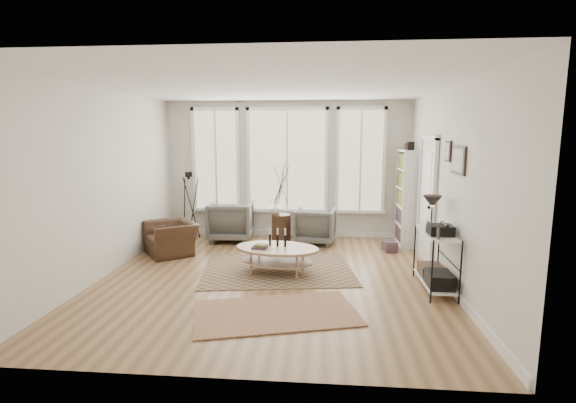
# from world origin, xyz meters

# --- Properties ---
(room) EXTENTS (5.50, 5.54, 2.90)m
(room) POSITION_xyz_m (0.02, 0.03, 1.43)
(room) COLOR #977047
(room) RESTS_ON ground
(bay_window) EXTENTS (4.14, 0.12, 2.24)m
(bay_window) POSITION_xyz_m (0.00, 2.71, 1.61)
(bay_window) COLOR tan
(bay_window) RESTS_ON ground
(door) EXTENTS (0.09, 1.06, 2.22)m
(door) POSITION_xyz_m (2.57, 1.15, 1.12)
(door) COLOR silver
(door) RESTS_ON ground
(bookcase) EXTENTS (0.31, 0.85, 2.06)m
(bookcase) POSITION_xyz_m (2.44, 2.23, 0.96)
(bookcase) COLOR white
(bookcase) RESTS_ON ground
(low_shelf) EXTENTS (0.38, 1.08, 1.30)m
(low_shelf) POSITION_xyz_m (2.38, -0.30, 0.51)
(low_shelf) COLOR white
(low_shelf) RESTS_ON ground
(wall_art) EXTENTS (0.04, 0.88, 0.44)m
(wall_art) POSITION_xyz_m (2.58, -0.27, 1.88)
(wall_art) COLOR black
(wall_art) RESTS_ON ground
(rug_main) EXTENTS (2.64, 2.13, 0.01)m
(rug_main) POSITION_xyz_m (0.05, 0.37, 0.01)
(rug_main) COLOR brown
(rug_main) RESTS_ON ground
(rug_runner) EXTENTS (2.20, 1.58, 0.01)m
(rug_runner) POSITION_xyz_m (0.22, -1.32, 0.01)
(rug_runner) COLOR brown
(rug_runner) RESTS_ON ground
(coffee_table) EXTENTS (1.45, 1.05, 0.61)m
(coffee_table) POSITION_xyz_m (0.05, 0.22, 0.33)
(coffee_table) COLOR tan
(coffee_table) RESTS_ON ground
(armchair_left) EXTENTS (0.93, 0.95, 0.82)m
(armchair_left) POSITION_xyz_m (-1.14, 2.24, 0.41)
(armchair_left) COLOR #5E5E59
(armchair_left) RESTS_ON ground
(armchair_right) EXTENTS (0.87, 0.89, 0.73)m
(armchair_right) POSITION_xyz_m (0.62, 2.16, 0.36)
(armchair_right) COLOR #5E5E59
(armchair_right) RESTS_ON ground
(side_table) EXTENTS (0.39, 0.39, 1.63)m
(side_table) POSITION_xyz_m (-0.07, 2.16, 0.78)
(side_table) COLOR #3D2618
(side_table) RESTS_ON ground
(vase) EXTENTS (0.29, 0.29, 0.26)m
(vase) POSITION_xyz_m (-0.20, 2.20, 0.71)
(vase) COLOR silver
(vase) RESTS_ON side_table
(accent_chair) EXTENTS (1.22, 1.20, 0.60)m
(accent_chair) POSITION_xyz_m (-2.02, 1.13, 0.30)
(accent_chair) COLOR #3D2618
(accent_chair) RESTS_ON ground
(tripod_camera) EXTENTS (0.50, 0.50, 1.42)m
(tripod_camera) POSITION_xyz_m (-2.03, 2.30, 0.66)
(tripod_camera) COLOR black
(tripod_camera) RESTS_ON ground
(book_stack_near) EXTENTS (0.28, 0.33, 0.18)m
(book_stack_near) POSITION_xyz_m (2.05, 1.69, 0.09)
(book_stack_near) COLOR brown
(book_stack_near) RESTS_ON ground
(book_stack_far) EXTENTS (0.21, 0.26, 0.16)m
(book_stack_far) POSITION_xyz_m (2.05, 1.63, 0.08)
(book_stack_far) COLOR brown
(book_stack_far) RESTS_ON ground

